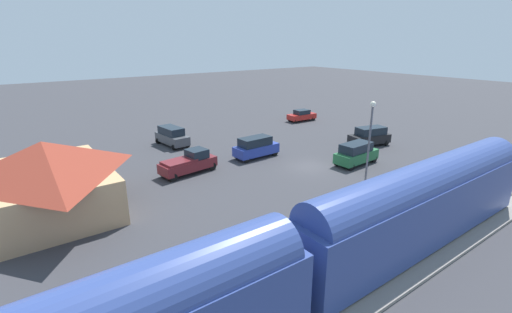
# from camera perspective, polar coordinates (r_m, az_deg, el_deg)

# --- Properties ---
(ground_plane) EXTENTS (200.00, 200.00, 0.00)m
(ground_plane) POSITION_cam_1_polar(r_m,az_deg,el_deg) (35.98, 8.52, -1.62)
(ground_plane) COLOR #38383D
(railway_track) EXTENTS (4.80, 70.00, 0.30)m
(railway_track) POSITION_cam_1_polar(r_m,az_deg,el_deg) (28.64, 28.73, -8.89)
(railway_track) COLOR gray
(railway_track) RESTS_ON ground
(platform) EXTENTS (3.20, 46.00, 0.30)m
(platform) POSITION_cam_1_polar(r_m,az_deg,el_deg) (30.23, 21.97, -6.41)
(platform) COLOR #A8A399
(platform) RESTS_ON ground
(station_building) EXTENTS (11.28, 8.60, 5.34)m
(station_building) POSITION_cam_1_polar(r_m,az_deg,el_deg) (29.44, -30.18, -2.73)
(station_building) COLOR tan
(station_building) RESTS_ON ground
(pedestrian_on_platform) EXTENTS (0.36, 0.36, 1.71)m
(pedestrian_on_platform) POSITION_cam_1_polar(r_m,az_deg,el_deg) (25.94, 15.18, -7.01)
(pedestrian_on_platform) COLOR #333338
(pedestrian_on_platform) RESTS_ON platform
(suv_black) EXTENTS (3.01, 5.21, 2.22)m
(suv_black) POSITION_cam_1_polar(r_m,az_deg,el_deg) (44.54, 17.60, 3.11)
(suv_black) COLOR black
(suv_black) RESTS_ON ground
(suv_green) EXTENTS (2.21, 5.00, 2.22)m
(suv_green) POSITION_cam_1_polar(r_m,az_deg,el_deg) (37.35, 15.61, 0.49)
(suv_green) COLOR #236638
(suv_green) RESTS_ON ground
(suv_blue) EXTENTS (2.13, 4.96, 2.22)m
(suv_blue) POSITION_cam_1_polar(r_m,az_deg,el_deg) (38.12, -0.03, 1.53)
(suv_blue) COLOR #283D9E
(suv_blue) RESTS_ON ground
(suv_charcoal) EXTENTS (5.07, 2.78, 2.22)m
(suv_charcoal) POSITION_cam_1_polar(r_m,az_deg,el_deg) (43.66, -13.20, 3.20)
(suv_charcoal) COLOR #47494F
(suv_charcoal) RESTS_ON ground
(sedan_red) EXTENTS (2.08, 4.59, 1.74)m
(sedan_red) POSITION_cam_1_polar(r_m,az_deg,el_deg) (56.14, 7.27, 6.50)
(sedan_red) COLOR red
(sedan_red) RESTS_ON ground
(pickup_maroon) EXTENTS (2.65, 5.61, 2.14)m
(pickup_maroon) POSITION_cam_1_polar(r_m,az_deg,el_deg) (34.20, -10.57, -0.96)
(pickup_maroon) COLOR maroon
(pickup_maroon) RESTS_ON ground
(light_pole_near_platform) EXTENTS (0.44, 0.44, 7.54)m
(light_pole_near_platform) POSITION_cam_1_polar(r_m,az_deg,el_deg) (29.53, 17.59, 3.03)
(light_pole_near_platform) COLOR #515156
(light_pole_near_platform) RESTS_ON ground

